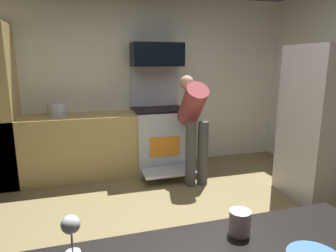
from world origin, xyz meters
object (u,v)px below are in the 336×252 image
(oven_range, at_px, (159,137))
(stock_pot, at_px, (57,110))
(refrigerator, at_px, (326,123))
(wine_glass_far, at_px, (71,226))
(person_cook, at_px, (194,120))
(microwave, at_px, (157,55))
(mug_tea, at_px, (240,222))

(oven_range, distance_m, stock_pot, 1.51)
(refrigerator, relative_size, wine_glass_far, 11.28)
(refrigerator, distance_m, person_cook, 1.61)
(refrigerator, height_order, person_cook, refrigerator)
(person_cook, distance_m, stock_pot, 1.86)
(microwave, distance_m, stock_pot, 1.61)
(person_cook, bearing_deg, oven_range, 119.18)
(person_cook, relative_size, mug_tea, 13.48)
(microwave, relative_size, refrigerator, 0.41)
(mug_tea, bearing_deg, microwave, 81.78)
(oven_range, height_order, stock_pot, oven_range)
(microwave, distance_m, refrigerator, 2.41)
(refrigerator, bearing_deg, microwave, 138.63)
(mug_tea, bearing_deg, person_cook, 72.95)
(mug_tea, bearing_deg, oven_range, 81.55)
(oven_range, xyz_separation_m, wine_glass_far, (-1.16, -3.14, 0.50))
(microwave, relative_size, mug_tea, 6.91)
(refrigerator, relative_size, person_cook, 1.26)
(oven_range, height_order, microwave, microwave)
(oven_range, xyz_separation_m, person_cook, (0.33, -0.58, 0.35))
(mug_tea, bearing_deg, wine_glass_far, 174.97)
(microwave, relative_size, person_cook, 0.51)
(wine_glass_far, distance_m, mug_tea, 0.69)
(wine_glass_far, height_order, mug_tea, wine_glass_far)
(person_cook, height_order, stock_pot, person_cook)
(oven_range, height_order, person_cook, oven_range)
(wine_glass_far, relative_size, stock_pot, 0.65)
(refrigerator, distance_m, wine_glass_far, 3.35)
(oven_range, relative_size, refrigerator, 0.86)
(refrigerator, xyz_separation_m, stock_pot, (-3.13, 1.42, 0.08))
(refrigerator, bearing_deg, wine_glass_far, -148.90)
(refrigerator, bearing_deg, oven_range, 140.44)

